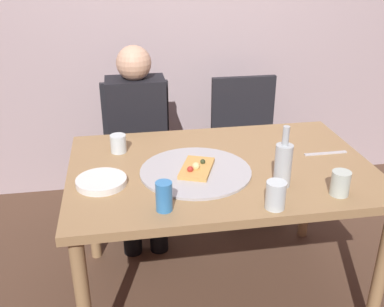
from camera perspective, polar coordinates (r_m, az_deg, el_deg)
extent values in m
plane|color=#513828|center=(2.55, 3.22, -16.86)|extent=(8.00, 8.00, 0.00)
cube|color=#B29EA3|center=(3.23, -1.53, 17.82)|extent=(6.00, 0.10, 2.60)
cube|color=#99754C|center=(2.13, 3.69, -1.97)|extent=(1.42, 0.94, 0.04)
cylinder|color=#99754C|center=(2.26, 22.82, -13.89)|extent=(0.06, 0.06, 0.72)
cylinder|color=#99754C|center=(2.64, -12.65, -6.32)|extent=(0.06, 0.06, 0.72)
cylinder|color=#99754C|center=(2.85, 14.49, -4.00)|extent=(0.06, 0.06, 0.72)
cylinder|color=#ADADB2|center=(2.05, 0.46, -2.27)|extent=(0.51, 0.51, 0.01)
cube|color=tan|center=(2.05, 0.61, -1.88)|extent=(0.20, 0.25, 0.02)
sphere|color=#EAD184|center=(2.02, 0.50, -1.62)|extent=(0.04, 0.04, 0.04)
sphere|color=#2D381E|center=(2.07, 1.38, -1.04)|extent=(0.02, 0.02, 0.02)
sphere|color=#B22D23|center=(2.00, -0.23, -2.01)|extent=(0.03, 0.03, 0.03)
cylinder|color=#B2BCC1|center=(1.95, 11.48, -1.50)|extent=(0.07, 0.07, 0.19)
cylinder|color=#B2BCC1|center=(1.89, 11.83, 2.21)|extent=(0.03, 0.03, 0.08)
cylinder|color=silver|center=(1.79, 10.57, -5.21)|extent=(0.08, 0.08, 0.11)
cylinder|color=#B7C6BC|center=(1.95, 18.32, -3.60)|extent=(0.08, 0.08, 0.11)
cylinder|color=silver|center=(2.27, -9.33, 1.26)|extent=(0.08, 0.08, 0.09)
cylinder|color=#337AC1|center=(1.75, -3.57, -5.45)|extent=(0.07, 0.07, 0.12)
cylinder|color=white|center=(1.99, -11.44, -3.51)|extent=(0.22, 0.22, 0.03)
cube|color=#B7B7BC|center=(2.33, 16.60, 0.03)|extent=(0.22, 0.02, 0.01)
cube|color=black|center=(2.92, -6.74, -0.55)|extent=(0.44, 0.44, 0.05)
cube|color=black|center=(3.02, -7.18, 4.92)|extent=(0.44, 0.04, 0.45)
cylinder|color=black|center=(2.88, -2.48, -6.15)|extent=(0.04, 0.04, 0.42)
cylinder|color=black|center=(2.87, -10.08, -6.71)|extent=(0.04, 0.04, 0.42)
cylinder|color=black|center=(3.21, -3.35, -2.70)|extent=(0.04, 0.04, 0.42)
cylinder|color=black|center=(3.20, -10.13, -3.18)|extent=(0.04, 0.04, 0.42)
cube|color=black|center=(3.04, 7.27, 0.45)|extent=(0.44, 0.44, 0.05)
cube|color=black|center=(3.13, 6.47, 5.69)|extent=(0.44, 0.04, 0.45)
cylinder|color=black|center=(3.05, 11.47, -4.85)|extent=(0.04, 0.04, 0.42)
cylinder|color=black|center=(2.94, 4.48, -5.54)|extent=(0.04, 0.04, 0.42)
cylinder|color=black|center=(3.36, 9.26, -1.70)|extent=(0.04, 0.04, 0.42)
cylinder|color=black|center=(3.26, 2.91, -2.21)|extent=(0.04, 0.04, 0.42)
cube|color=black|center=(2.84, -7.02, 4.36)|extent=(0.36, 0.22, 0.52)
sphere|color=tan|center=(2.74, -7.41, 11.32)|extent=(0.21, 0.21, 0.21)
cylinder|color=black|center=(2.77, -4.86, -2.01)|extent=(0.12, 0.40, 0.12)
cylinder|color=black|center=(2.76, -8.17, -2.25)|extent=(0.12, 0.40, 0.12)
cylinder|color=black|center=(2.71, -4.31, -8.16)|extent=(0.11, 0.11, 0.45)
cylinder|color=black|center=(2.70, -7.72, -8.42)|extent=(0.11, 0.11, 0.45)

